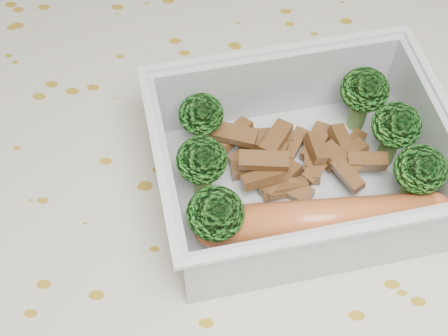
{
  "coord_description": "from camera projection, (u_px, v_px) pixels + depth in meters",
  "views": [
    {
      "loc": [
        0.01,
        -0.22,
        1.1
      ],
      "look_at": [
        -0.0,
        -0.0,
        0.78
      ],
      "focal_mm": 50.0,
      "sensor_mm": 36.0,
      "label": 1
    }
  ],
  "objects": [
    {
      "name": "broccoli_florets",
      "position": [
        303.0,
        149.0,
        0.38
      ],
      "size": [
        0.16,
        0.13,
        0.05
      ],
      "color": "#608C3F",
      "rests_on": "lunch_container"
    },
    {
      "name": "meat_pile",
      "position": [
        295.0,
        157.0,
        0.41
      ],
      "size": [
        0.11,
        0.07,
        0.03
      ],
      "color": "brown",
      "rests_on": "lunch_container"
    },
    {
      "name": "tablecloth",
      "position": [
        230.0,
        216.0,
        0.44
      ],
      "size": [
        1.46,
        0.96,
        0.19
      ],
      "color": "beige",
      "rests_on": "dining_table"
    },
    {
      "name": "lunch_container",
      "position": [
        300.0,
        170.0,
        0.39
      ],
      "size": [
        0.21,
        0.18,
        0.06
      ],
      "color": "silver",
      "rests_on": "tablecloth"
    },
    {
      "name": "sausage",
      "position": [
        324.0,
        220.0,
        0.37
      ],
      "size": [
        0.15,
        0.04,
        0.03
      ],
      "color": "#C86230",
      "rests_on": "lunch_container"
    },
    {
      "name": "dining_table",
      "position": [
        229.0,
        248.0,
        0.48
      ],
      "size": [
        1.4,
        0.9,
        0.75
      ],
      "color": "brown",
      "rests_on": "ground"
    }
  ]
}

